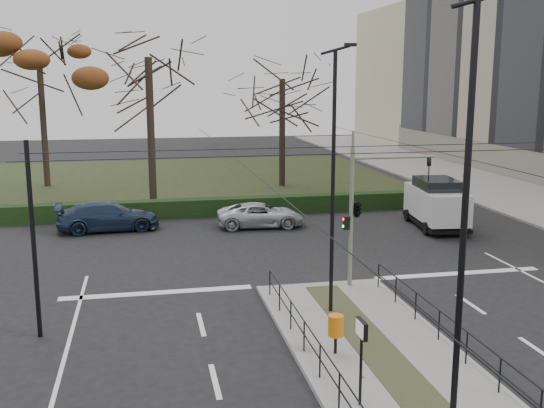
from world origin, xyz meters
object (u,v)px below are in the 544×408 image
at_px(streetlamp_median_near, 465,230).
at_px(rust_tree, 39,58).
at_px(parked_car_fourth, 261,215).
at_px(white_van, 436,202).
at_px(bare_tree_center, 282,87).
at_px(info_panel, 361,339).
at_px(traffic_light, 359,206).
at_px(bare_tree_near, 149,69).
at_px(streetlamp_median_far, 334,180).
at_px(litter_bin, 336,326).
at_px(parked_car_third, 108,216).

bearing_deg(streetlamp_median_near, rust_tree, 109.32).
xyz_separation_m(parked_car_fourth, white_van, (9.06, -2.01, 0.71)).
relative_size(rust_tree, bare_tree_center, 1.18).
relative_size(info_panel, bare_tree_center, 0.21).
relative_size(traffic_light, parked_car_fourth, 1.12).
distance_m(info_panel, bare_tree_near, 26.33).
height_order(streetlamp_median_far, parked_car_fourth, streetlamp_median_far).
bearing_deg(info_panel, parked_car_fourth, 86.47).
bearing_deg(traffic_light, bare_tree_near, 113.68).
bearing_deg(rust_tree, info_panel, -71.44).
relative_size(info_panel, white_van, 0.40).
bearing_deg(traffic_light, streetlamp_median_near, -98.64).
bearing_deg(parked_car_fourth, white_van, -99.18).
height_order(parked_car_fourth, bare_tree_near, bare_tree_near).
xyz_separation_m(traffic_light, bare_tree_center, (2.18, 23.19, 4.07)).
height_order(litter_bin, bare_tree_center, bare_tree_center).
distance_m(parked_car_third, white_van, 17.21).
xyz_separation_m(litter_bin, white_van, (9.97, 14.47, 0.41)).
height_order(streetlamp_median_near, streetlamp_median_far, streetlamp_median_near).
distance_m(streetlamp_median_far, white_van, 14.85).
height_order(streetlamp_median_near, parked_car_fourth, streetlamp_median_near).
distance_m(litter_bin, bare_tree_center, 30.00).
relative_size(streetlamp_median_near, parked_car_fourth, 2.00).
bearing_deg(bare_tree_center, info_panel, -99.08).
xyz_separation_m(parked_car_third, white_van, (16.98, -2.74, 0.60)).
bearing_deg(rust_tree, parked_car_fourth, -50.41).
height_order(traffic_light, info_panel, traffic_light).
xyz_separation_m(traffic_light, litter_bin, (-2.62, -5.75, -2.20)).
bearing_deg(bare_tree_near, traffic_light, -66.32).
relative_size(litter_bin, streetlamp_median_far, 0.13).
bearing_deg(bare_tree_center, streetlamp_median_near, -96.41).
bearing_deg(white_van, streetlamp_median_far, -129.03).
bearing_deg(white_van, parked_car_third, 170.83).
bearing_deg(parked_car_third, parked_car_fourth, -99.86).
height_order(traffic_light, white_van, traffic_light).
distance_m(parked_car_fourth, bare_tree_near, 11.09).
relative_size(info_panel, parked_car_third, 0.41).
bearing_deg(rust_tree, traffic_light, -60.93).
bearing_deg(streetlamp_median_far, litter_bin, -104.68).
bearing_deg(bare_tree_center, parked_car_third, -135.20).
xyz_separation_m(litter_bin, bare_tree_center, (4.80, 28.94, 6.28)).
height_order(streetlamp_median_far, parked_car_third, streetlamp_median_far).
xyz_separation_m(streetlamp_median_far, parked_car_third, (-7.85, 14.00, -3.79)).
distance_m(traffic_light, parked_car_fourth, 11.15).
relative_size(streetlamp_median_near, bare_tree_center, 0.90).
relative_size(info_panel, bare_tree_near, 0.18).
bearing_deg(parked_car_fourth, litter_bin, -179.86).
bearing_deg(parked_car_fourth, bare_tree_near, 47.04).
xyz_separation_m(litter_bin, streetlamp_median_near, (0.98, -5.03, 3.88)).
xyz_separation_m(streetlamp_median_far, bare_tree_center, (3.96, 25.73, 2.67)).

